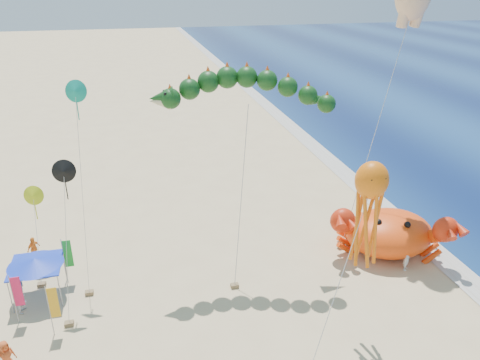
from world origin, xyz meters
name	(u,v)px	position (x,y,z in m)	size (l,w,h in m)	color
ground	(277,281)	(0.00, 0.00, 0.00)	(320.00, 320.00, 0.00)	#D1B784
foam_strip	(441,257)	(12.00, 0.00, 0.01)	(320.00, 320.00, 0.00)	silver
crab_inflatable	(390,232)	(8.71, 1.50, 1.62)	(8.41, 7.23, 3.68)	#FF480D
dragon_kite	(246,96)	(-1.48, 2.70, 11.59)	(11.20, 4.24, 12.82)	#0F3812
octopus_kite	(368,206)	(2.80, -5.19, 7.65)	(4.63, 3.34, 10.02)	orange
canopy_blue	(35,262)	(-14.58, 2.00, 2.44)	(3.23, 3.23, 2.71)	gray
feather_flags	(25,286)	(-14.95, 0.32, 2.01)	(6.06, 4.91, 3.20)	gray
beachgoers	(30,302)	(-14.89, 0.27, 0.85)	(29.32, 13.33, 1.84)	#C54C1F
small_kites	(28,172)	(-14.38, 3.77, 7.55)	(9.88, 7.75, 12.72)	#0C8A72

